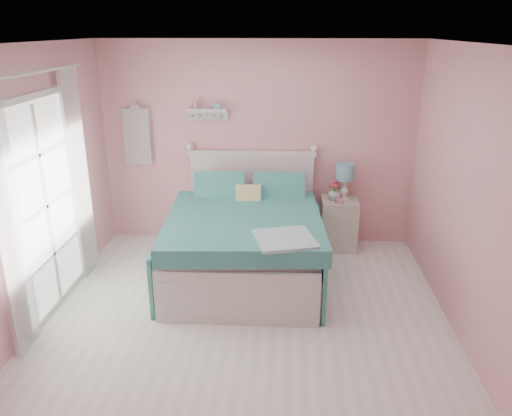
# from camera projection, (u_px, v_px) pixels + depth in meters

# --- Properties ---
(floor) EXTENTS (4.50, 4.50, 0.00)m
(floor) POSITION_uv_depth(u_px,v_px,m) (244.00, 332.00, 4.74)
(floor) COLOR silver
(floor) RESTS_ON ground
(room_shell) EXTENTS (4.50, 4.50, 4.50)m
(room_shell) POSITION_uv_depth(u_px,v_px,m) (242.00, 171.00, 4.20)
(room_shell) COLOR pink
(room_shell) RESTS_ON floor
(bed) EXTENTS (1.78, 2.17, 1.23)m
(bed) POSITION_uv_depth(u_px,v_px,m) (246.00, 242.00, 5.71)
(bed) COLOR silver
(bed) RESTS_ON floor
(nightstand) EXTENTS (0.46, 0.45, 0.66)m
(nightstand) POSITION_uv_depth(u_px,v_px,m) (339.00, 224.00, 6.44)
(nightstand) COLOR beige
(nightstand) RESTS_ON floor
(table_lamp) EXTENTS (0.23, 0.23, 0.46)m
(table_lamp) POSITION_uv_depth(u_px,v_px,m) (345.00, 175.00, 6.26)
(table_lamp) COLOR white
(table_lamp) RESTS_ON nightstand
(vase) EXTENTS (0.19, 0.19, 0.17)m
(vase) POSITION_uv_depth(u_px,v_px,m) (334.00, 193.00, 6.31)
(vase) COLOR silver
(vase) RESTS_ON nightstand
(teacup) EXTENTS (0.11, 0.11, 0.08)m
(teacup) POSITION_uv_depth(u_px,v_px,m) (339.00, 200.00, 6.21)
(teacup) COLOR pink
(teacup) RESTS_ON nightstand
(roses) EXTENTS (0.14, 0.11, 0.12)m
(roses) POSITION_uv_depth(u_px,v_px,m) (335.00, 184.00, 6.26)
(roses) COLOR #D84955
(roses) RESTS_ON vase
(wall_shelf) EXTENTS (0.50, 0.15, 0.25)m
(wall_shelf) POSITION_uv_depth(u_px,v_px,m) (208.00, 111.00, 6.24)
(wall_shelf) COLOR silver
(wall_shelf) RESTS_ON room_shell
(hanging_dress) EXTENTS (0.34, 0.03, 0.72)m
(hanging_dress) POSITION_uv_depth(u_px,v_px,m) (137.00, 137.00, 6.40)
(hanging_dress) COLOR white
(hanging_dress) RESTS_ON room_shell
(french_door) EXTENTS (0.04, 1.32, 2.16)m
(french_door) POSITION_uv_depth(u_px,v_px,m) (45.00, 207.00, 4.86)
(french_door) COLOR silver
(french_door) RESTS_ON floor
(curtain_near) EXTENTS (0.04, 0.40, 2.32)m
(curtain_near) POSITION_uv_depth(u_px,v_px,m) (8.00, 225.00, 4.13)
(curtain_near) COLOR white
(curtain_near) RESTS_ON floor
(curtain_far) EXTENTS (0.04, 0.40, 2.32)m
(curtain_far) POSITION_uv_depth(u_px,v_px,m) (79.00, 175.00, 5.52)
(curtain_far) COLOR white
(curtain_far) RESTS_ON floor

